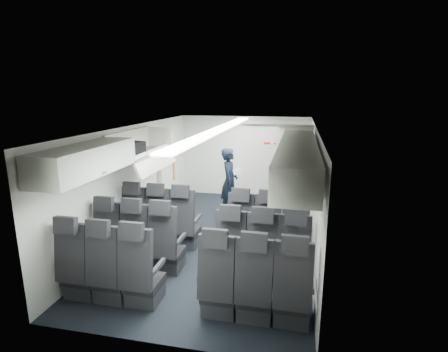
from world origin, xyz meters
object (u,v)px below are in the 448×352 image
at_px(seat_row_front, 213,229).
at_px(flight_attendant, 229,182).
at_px(seat_row_rear, 179,281).
at_px(carry_on_bag, 132,148).
at_px(boarding_door, 167,170).
at_px(galley_unit, 279,165).
at_px(seat_row_mid, 199,251).

bearing_deg(seat_row_front, flight_attendant, 92.50).
xyz_separation_m(seat_row_rear, carry_on_bag, (-1.45, 1.78, 1.40)).
distance_m(seat_row_front, boarding_door, 2.71).
height_order(boarding_door, carry_on_bag, carry_on_bag).
distance_m(seat_row_front, seat_row_rear, 1.80).
xyz_separation_m(seat_row_front, seat_row_rear, (0.00, -1.80, 0.00)).
relative_size(boarding_door, flight_attendant, 1.19).
height_order(seat_row_rear, carry_on_bag, carry_on_bag).
bearing_deg(flight_attendant, boarding_door, 78.93).
distance_m(flight_attendant, carry_on_bag, 2.57).
xyz_separation_m(galley_unit, boarding_door, (-2.59, -1.17, 0.00)).
distance_m(seat_row_mid, flight_attendant, 2.83).
bearing_deg(seat_row_front, galley_unit, 73.72).
relative_size(boarding_door, carry_on_bag, 4.52).
height_order(flight_attendant, carry_on_bag, carry_on_bag).
bearing_deg(carry_on_bag, seat_row_mid, -12.20).
relative_size(seat_row_front, seat_row_mid, 1.00).
bearing_deg(flight_attendant, seat_row_rear, 176.75).
bearing_deg(seat_row_mid, boarding_door, 118.77).
xyz_separation_m(seat_row_rear, boarding_door, (-1.64, 3.89, 0.55)).
height_order(seat_row_front, seat_row_rear, same).
bearing_deg(seat_row_rear, galley_unit, 79.35).
bearing_deg(boarding_door, carry_on_bag, -84.84).
relative_size(galley_unit, boarding_door, 1.02).
bearing_deg(flight_attendant, seat_row_front, 177.96).
bearing_deg(seat_row_mid, seat_row_rear, -90.00).
height_order(seat_row_rear, flight_attendant, flight_attendant).
bearing_deg(galley_unit, flight_attendant, -127.50).
bearing_deg(galley_unit, boarding_door, -155.72).
bearing_deg(carry_on_bag, flight_attendant, 73.73).
distance_m(seat_row_rear, galley_unit, 5.17).
bearing_deg(galley_unit, carry_on_bag, -126.22).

